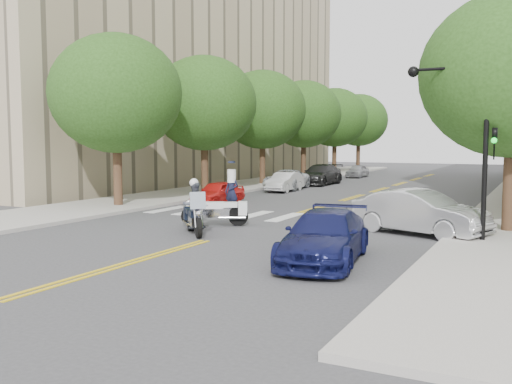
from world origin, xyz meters
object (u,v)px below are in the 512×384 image
Objects in this scene: convertible at (420,212)px; sedan_blue at (325,237)px; motorcycle_police at (194,209)px; officer_standing at (232,191)px; motorcycle_parked at (221,211)px.

convertible reaches higher than sedan_blue.
officer_standing is (-1.92, 6.11, 0.07)m from motorcycle_police.
officer_standing is 11.44m from sedan_blue.
motorcycle_parked reaches higher than sedan_blue.
officer_standing is 0.39× the size of sedan_blue.
motorcycle_police is 1.04× the size of officer_standing.
motorcycle_police is 0.41× the size of convertible.
sedan_blue is at bearing 115.42° from motorcycle_police.
officer_standing is at bearing 123.72° from sedan_blue.
motorcycle_parked is at bearing -128.36° from motorcycle_police.
motorcycle_police is 2.12m from motorcycle_parked.
motorcycle_parked is 4.40m from officer_standing.
convertible is 1.00× the size of sedan_blue.
officer_standing is at bearing -3.73° from motorcycle_parked.
motorcycle_police reaches higher than convertible.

